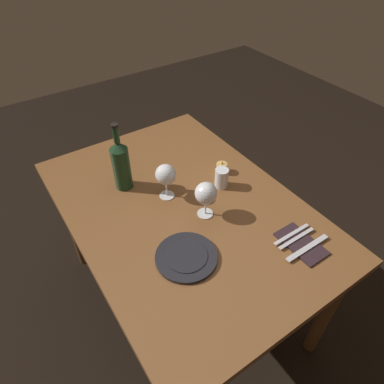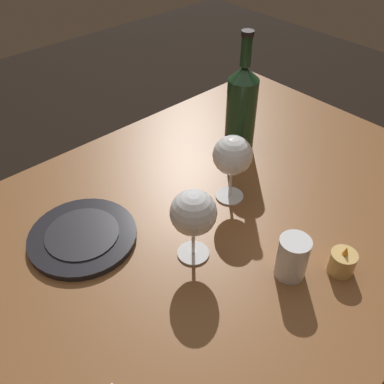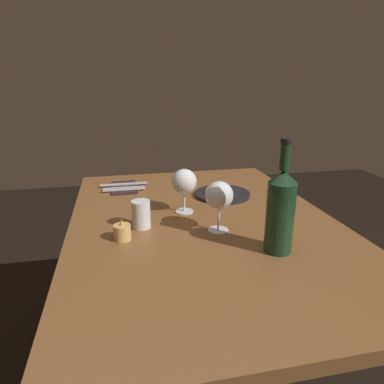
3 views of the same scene
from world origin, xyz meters
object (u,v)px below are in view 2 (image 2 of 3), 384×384
(wine_glass_left, at_px, (193,214))
(dinner_plate, at_px, (83,236))
(water_tumbler, at_px, (292,259))
(wine_glass_right, at_px, (232,156))
(votive_candle, at_px, (342,263))
(wine_bottle, at_px, (241,108))

(wine_glass_left, relative_size, dinner_plate, 0.70)
(water_tumbler, relative_size, dinner_plate, 0.40)
(wine_glass_right, bearing_deg, votive_candle, 90.16)
(wine_glass_left, xyz_separation_m, water_tumbler, (-0.11, 0.16, -0.07))
(water_tumbler, xyz_separation_m, dinner_plate, (0.25, -0.35, -0.03))
(wine_glass_left, height_order, wine_glass_right, wine_glass_right)
(wine_glass_left, distance_m, water_tumbler, 0.21)
(water_tumbler, bearing_deg, wine_glass_right, -108.27)
(votive_candle, bearing_deg, wine_glass_right, -89.84)
(wine_glass_right, height_order, votive_candle, wine_glass_right)
(wine_bottle, height_order, water_tumbler, wine_bottle)
(wine_glass_right, bearing_deg, water_tumbler, 71.73)
(wine_bottle, xyz_separation_m, votive_candle, (0.16, 0.43, -0.10))
(water_tumbler, height_order, votive_candle, water_tumbler)
(water_tumbler, bearing_deg, wine_glass_left, -57.02)
(water_tumbler, distance_m, dinner_plate, 0.44)
(wine_glass_left, relative_size, votive_candle, 2.41)
(votive_candle, bearing_deg, wine_bottle, -110.95)
(wine_glass_right, bearing_deg, wine_glass_left, 22.08)
(votive_candle, relative_size, dinner_plate, 0.29)
(wine_bottle, relative_size, water_tumbler, 3.50)
(wine_bottle, distance_m, dinner_plate, 0.51)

